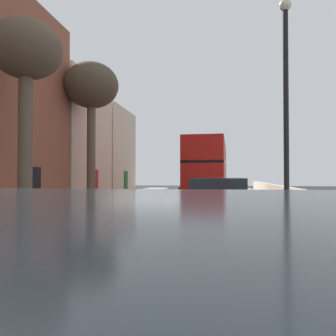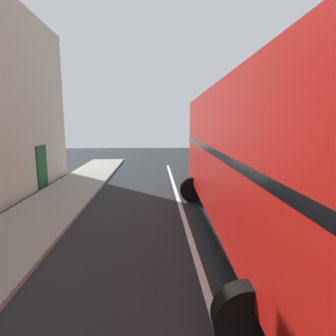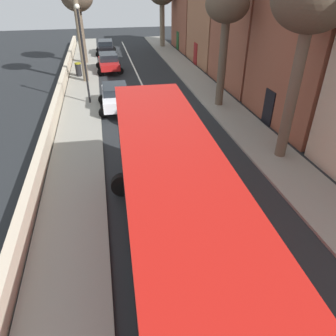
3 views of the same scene
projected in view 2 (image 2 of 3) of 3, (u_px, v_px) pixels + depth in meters
name	position (u px, v px, depth m)	size (l,w,h in m)	color
double_decker_bus	(257.00, 154.00, 7.27)	(3.81, 11.11, 4.06)	#B61510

